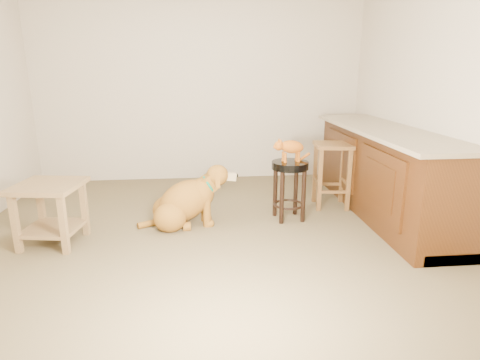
{
  "coord_description": "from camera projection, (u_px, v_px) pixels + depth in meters",
  "views": [
    {
      "loc": [
        -0.03,
        -3.69,
        1.55
      ],
      "look_at": [
        0.37,
        0.21,
        0.45
      ],
      "focal_mm": 30.0,
      "sensor_mm": 36.0,
      "label": 1
    }
  ],
  "objects": [
    {
      "name": "floor",
      "position": [
        205.0,
        230.0,
        3.95
      ],
      "size": [
        4.5,
        4.0,
        0.01
      ],
      "primitive_type": "cube",
      "color": "brown",
      "rests_on": "ground"
    },
    {
      "name": "room_shell",
      "position": [
        201.0,
        53.0,
        3.5
      ],
      "size": [
        4.54,
        4.04,
        2.62
      ],
      "color": "beige",
      "rests_on": "ground"
    },
    {
      "name": "cabinet_run",
      "position": [
        385.0,
        175.0,
        4.31
      ],
      "size": [
        0.7,
        2.56,
        0.94
      ],
      "color": "#41210B",
      "rests_on": "ground"
    },
    {
      "name": "padded_stool",
      "position": [
        290.0,
        179.0,
        4.15
      ],
      "size": [
        0.38,
        0.38,
        0.62
      ],
      "rotation": [
        0.0,
        0.0,
        0.11
      ],
      "color": "black",
      "rests_on": "ground"
    },
    {
      "name": "wood_stool",
      "position": [
        331.0,
        174.0,
        4.56
      ],
      "size": [
        0.44,
        0.44,
        0.74
      ],
      "rotation": [
        0.0,
        0.0,
        -0.11
      ],
      "color": "brown",
      "rests_on": "ground"
    },
    {
      "name": "side_table",
      "position": [
        50.0,
        204.0,
        3.57
      ],
      "size": [
        0.62,
        0.62,
        0.57
      ],
      "rotation": [
        0.0,
        0.0,
        -0.15
      ],
      "color": "brown",
      "rests_on": "ground"
    },
    {
      "name": "golden_retriever",
      "position": [
        185.0,
        202.0,
        4.03
      ],
      "size": [
        1.03,
        0.54,
        0.66
      ],
      "rotation": [
        0.0,
        0.0,
        0.13
      ],
      "color": "brown",
      "rests_on": "ground"
    },
    {
      "name": "tabby_kitten",
      "position": [
        290.0,
        148.0,
        4.07
      ],
      "size": [
        0.42,
        0.19,
        0.27
      ],
      "rotation": [
        0.0,
        0.0,
        0.11
      ],
      "color": "#98480F",
      "rests_on": "padded_stool"
    }
  ]
}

